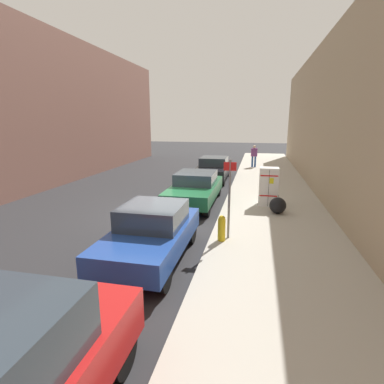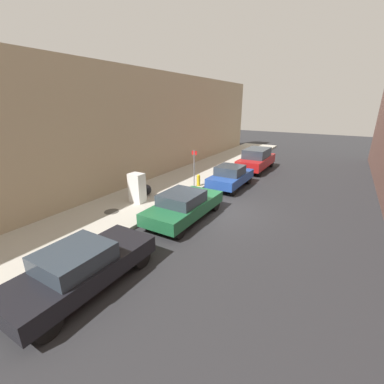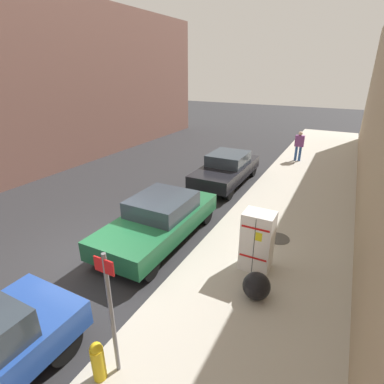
{
  "view_description": "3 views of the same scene",
  "coord_description": "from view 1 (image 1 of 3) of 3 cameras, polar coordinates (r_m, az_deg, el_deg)",
  "views": [
    {
      "loc": [
        -3.7,
        10.8,
        3.58
      ],
      "look_at": [
        -1.18,
        -0.82,
        0.73
      ],
      "focal_mm": 28.0,
      "sensor_mm": 36.0,
      "label": 1
    },
    {
      "loc": [
        4.83,
        -11.05,
        5.21
      ],
      "look_at": [
        -1.8,
        0.15,
        0.68
      ],
      "focal_mm": 24.0,
      "sensor_mm": 36.0,
      "label": 2
    },
    {
      "loc": [
        -5.76,
        4.99,
        4.96
      ],
      "look_at": [
        -1.97,
        -2.24,
        1.56
      ],
      "focal_mm": 28.0,
      "sensor_mm": 36.0,
      "label": 3
    }
  ],
  "objects": [
    {
      "name": "ground_plane",
      "position": [
        11.97,
        -6.38,
        -4.03
      ],
      "size": [
        80.0,
        80.0,
        0.0
      ],
      "primitive_type": "plane",
      "color": "#28282B"
    },
    {
      "name": "sidewalk_slab",
      "position": [
        11.38,
        15.53,
        -4.92
      ],
      "size": [
        4.04,
        44.0,
        0.18
      ],
      "primitive_type": "cube",
      "color": "#B2ADA0",
      "rests_on": "ground"
    },
    {
      "name": "building_facade_near",
      "position": [
        11.47,
        32.64,
        11.69
      ],
      "size": [
        2.14,
        39.6,
        7.27
      ],
      "primitive_type": "cube",
      "color": "tan",
      "rests_on": "ground"
    },
    {
      "name": "discarded_refrigerator",
      "position": [
        12.55,
        14.35,
        0.99
      ],
      "size": [
        0.75,
        0.6,
        1.56
      ],
      "color": "white",
      "rests_on": "sidewalk_slab"
    },
    {
      "name": "manhole_cover",
      "position": [
        14.36,
        14.81,
        -0.66
      ],
      "size": [
        0.7,
        0.7,
        0.02
      ],
      "primitive_type": "cylinder",
      "color": "#47443F",
      "rests_on": "sidewalk_slab"
    },
    {
      "name": "street_sign_post",
      "position": [
        8.68,
        7.12,
        -0.51
      ],
      "size": [
        0.36,
        0.07,
        2.34
      ],
      "color": "slate",
      "rests_on": "sidewalk_slab"
    },
    {
      "name": "fire_hydrant",
      "position": [
        8.73,
        5.66,
        -6.8
      ],
      "size": [
        0.22,
        0.22,
        0.76
      ],
      "color": "gold",
      "rests_on": "sidewalk_slab"
    },
    {
      "name": "trash_bag",
      "position": [
        11.64,
        16.02,
        -2.48
      ],
      "size": [
        0.62,
        0.62,
        0.62
      ],
      "primitive_type": "sphere",
      "color": "black",
      "rests_on": "sidewalk_slab"
    },
    {
      "name": "pedestrian_walking_far",
      "position": [
        22.91,
        11.74,
        6.99
      ],
      "size": [
        0.47,
        0.22,
        1.62
      ],
      "rotation": [
        0.0,
        0.0,
        5.77
      ],
      "color": "#2D5193",
      "rests_on": "sidewalk_slab"
    },
    {
      "name": "parked_sedan_dark",
      "position": [
        18.47,
        4.1,
        4.53
      ],
      "size": [
        1.8,
        4.43,
        1.39
      ],
      "color": "black",
      "rests_on": "ground"
    },
    {
      "name": "parked_sedan_green",
      "position": [
        13.1,
        0.62,
        0.82
      ],
      "size": [
        1.87,
        4.5,
        1.38
      ],
      "color": "#1E6038",
      "rests_on": "ground"
    },
    {
      "name": "parked_hatchback_blue",
      "position": [
        7.9,
        -7.71,
        -7.65
      ],
      "size": [
        1.76,
        3.92,
        1.46
      ],
      "color": "#23479E",
      "rests_on": "ground"
    }
  ]
}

